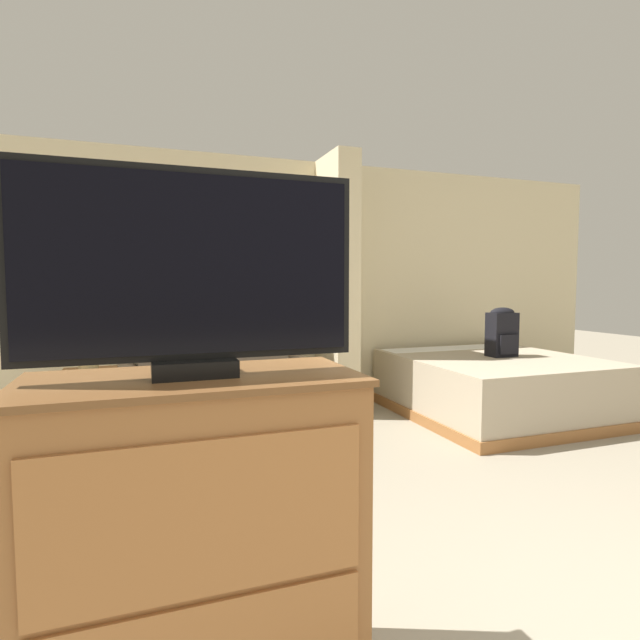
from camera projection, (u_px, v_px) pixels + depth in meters
name	position (u px, v px, depth m)	size (l,w,h in m)	color
wall_back	(305.00, 285.00, 5.38)	(7.50, 0.16, 2.60)	beige
wall_partition_pillar	(337.00, 285.00, 5.08)	(0.24, 0.66, 2.60)	beige
couch	(220.00, 390.00, 4.66)	(1.90, 0.84, 0.88)	gray
coffee_table	(241.00, 409.00, 3.72)	(0.74, 0.47, 0.43)	#996033
side_table	(89.00, 383.00, 4.22)	(0.44, 0.44, 0.58)	#996033
table_lamp	(88.00, 341.00, 4.20)	(0.30, 0.30, 0.37)	tan
tv_dresser	(198.00, 547.00, 1.50)	(0.97, 0.48, 1.04)	#996033
tv	(192.00, 272.00, 1.44)	(0.97, 0.16, 0.60)	black
bed	(493.00, 385.00, 5.01)	(1.80, 1.92, 0.59)	#996033
backpack	(502.00, 331.00, 4.97)	(0.28, 0.21, 0.49)	black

